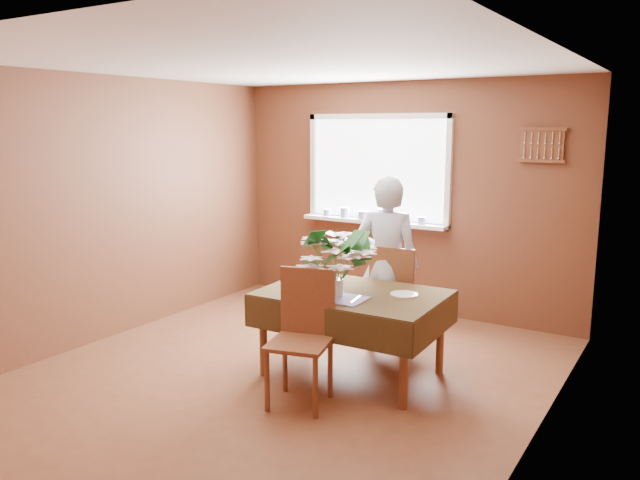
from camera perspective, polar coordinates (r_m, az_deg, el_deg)
The scene contains 15 objects.
floor at distance 5.29m, azimuth -3.23°, elevation -12.20°, with size 4.50×4.50×0.00m, color brown.
ceiling at distance 4.90m, azimuth -3.54°, elevation 15.88°, with size 4.50×4.50×0.00m, color white.
wall_back at distance 6.88m, azimuth 7.53°, elevation 3.82°, with size 4.00×4.00×0.00m, color brown.
wall_front at distance 3.41m, azimuth -25.88°, elevation -3.96°, with size 4.00×4.00×0.00m, color brown.
wall_left at distance 6.30m, azimuth -18.40°, elevation 2.77°, with size 4.50×4.50×0.00m, color brown.
wall_right at distance 4.14m, azimuth 19.85°, elevation -1.12°, with size 4.50×4.50×0.00m, color brown.
window_assembly at distance 6.95m, azimuth 5.11°, elevation 4.77°, with size 1.72×0.20×1.22m.
spoon_rack at distance 6.35m, azimuth 19.64°, elevation 8.19°, with size 0.44×0.05×0.33m.
dining_table at distance 5.10m, azimuth 2.98°, elevation -5.67°, with size 1.48×1.03×0.71m.
chair_far at distance 5.71m, azimuth 6.91°, elevation -4.91°, with size 0.45×0.45×0.98m.
chair_near at distance 4.66m, azimuth -1.56°, elevation -8.31°, with size 0.52×0.52×0.99m.
seated_woman at distance 5.64m, azimuth 6.11°, elevation -2.25°, with size 0.59×0.38×1.60m, color white.
flower_bouquet at distance 4.88m, azimuth 1.51°, elevation -1.57°, with size 0.57×0.57×0.48m.
side_plate at distance 5.01m, azimuth 7.68°, elevation -4.97°, with size 0.22×0.22×0.01m, color white.
table_knife at distance 4.84m, azimuth 3.30°, elevation -5.41°, with size 0.02×0.21×0.00m, color silver.
Camera 1 is at (2.83, -3.98, 2.04)m, focal length 35.00 mm.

